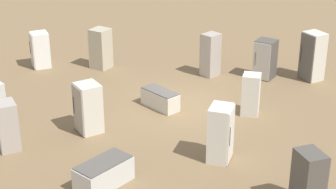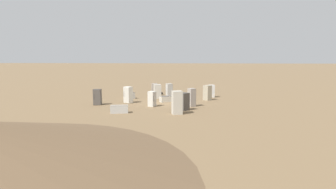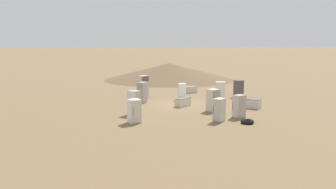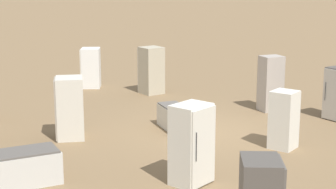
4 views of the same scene
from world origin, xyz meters
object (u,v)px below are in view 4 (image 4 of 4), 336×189
(discarded_fridge_2, at_px, (192,145))
(discarded_fridge_6, at_px, (91,68))
(discarded_fridge_3, at_px, (175,118))
(discarded_fridge_9, at_px, (69,108))
(discarded_fridge_11, at_px, (270,83))
(discarded_fridge_13, at_px, (151,70))
(discarded_fridge_1, at_px, (21,168))
(discarded_fridge_10, at_px, (284,120))

(discarded_fridge_2, relative_size, discarded_fridge_6, 1.14)
(discarded_fridge_6, bearing_deg, discarded_fridge_2, -161.99)
(discarded_fridge_3, distance_m, discarded_fridge_9, 2.96)
(discarded_fridge_11, distance_m, discarded_fridge_13, 4.59)
(discarded_fridge_1, height_order, discarded_fridge_6, discarded_fridge_6)
(discarded_fridge_1, relative_size, discarded_fridge_2, 0.99)
(discarded_fridge_9, height_order, discarded_fridge_11, discarded_fridge_11)
(discarded_fridge_3, relative_size, discarded_fridge_9, 0.91)
(discarded_fridge_3, xyz_separation_m, discarded_fridge_6, (-4.82, 4.40, 0.42))
(discarded_fridge_2, relative_size, discarded_fridge_9, 1.04)
(discarded_fridge_6, distance_m, discarded_fridge_13, 2.54)
(discarded_fridge_11, xyz_separation_m, discarded_fridge_13, (-4.45, 1.13, -0.03))
(discarded_fridge_2, relative_size, discarded_fridge_11, 0.97)
(discarded_fridge_9, bearing_deg, discarded_fridge_10, -107.89)
(discarded_fridge_1, bearing_deg, discarded_fridge_10, 85.73)
(discarded_fridge_1, relative_size, discarded_fridge_11, 0.96)
(discarded_fridge_1, height_order, discarded_fridge_3, discarded_fridge_1)
(discarded_fridge_2, bearing_deg, discarded_fridge_1, -48.95)
(discarded_fridge_11, bearing_deg, discarded_fridge_2, -135.33)
(discarded_fridge_2, height_order, discarded_fridge_3, discarded_fridge_2)
(discarded_fridge_2, relative_size, discarded_fridge_3, 1.15)
(discarded_fridge_3, bearing_deg, discarded_fridge_2, -106.84)
(discarded_fridge_1, xyz_separation_m, discarded_fridge_3, (1.75, 4.96, -0.03))
(discarded_fridge_11, bearing_deg, discarded_fridge_6, 128.33)
(discarded_fridge_1, height_order, discarded_fridge_2, discarded_fridge_2)
(discarded_fridge_9, height_order, discarded_fridge_10, discarded_fridge_9)
(discarded_fridge_1, xyz_separation_m, discarded_fridge_9, (-0.63, 3.27, 0.46))
(discarded_fridge_2, bearing_deg, discarded_fridge_11, -163.59)
(discarded_fridge_10, xyz_separation_m, discarded_fridge_13, (-5.37, 4.86, 0.11))
(discarded_fridge_1, relative_size, discarded_fridge_10, 1.15)
(discarded_fridge_2, bearing_deg, discarded_fridge_9, -96.24)
(discarded_fridge_3, xyz_separation_m, discarded_fridge_11, (2.15, 3.03, 0.55))
(discarded_fridge_9, relative_size, discarded_fridge_10, 1.12)
(discarded_fridge_2, distance_m, discarded_fridge_9, 4.48)
(discarded_fridge_1, relative_size, discarded_fridge_3, 1.13)
(discarded_fridge_9, bearing_deg, discarded_fridge_6, -6.32)
(discarded_fridge_1, relative_size, discarded_fridge_13, 1.00)
(discarded_fridge_13, bearing_deg, discarded_fridge_10, -96.63)
(discarded_fridge_6, bearing_deg, discarded_fridge_3, -152.55)
(discarded_fridge_3, height_order, discarded_fridge_10, discarded_fridge_10)
(discarded_fridge_9, relative_size, discarded_fridge_11, 0.94)
(discarded_fridge_6, relative_size, discarded_fridge_11, 0.86)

